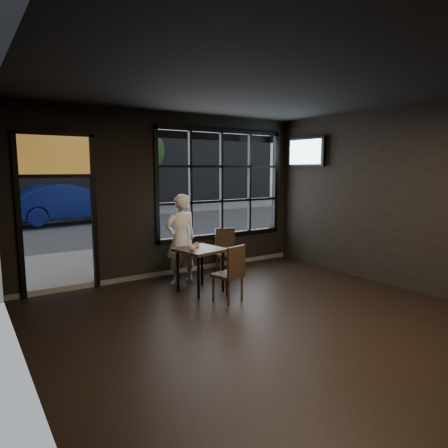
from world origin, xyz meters
TOP-DOWN VIEW (x-y plane):
  - floor at (0.00, 0.00)m, footprint 6.00×7.00m
  - ceiling at (0.00, 0.00)m, footprint 6.00×7.00m
  - wall_left at (-3.00, 0.00)m, footprint 0.04×7.00m
  - wall_right at (3.00, 0.00)m, footprint 0.04×7.00m
  - window_frame at (1.20, 3.50)m, footprint 3.06×0.12m
  - stained_transom at (-2.10, 3.50)m, footprint 1.20×0.06m
  - street_asphalt at (0.00, 24.00)m, footprint 60.00×41.00m
  - building_across at (0.00, 23.00)m, footprint 28.00×12.00m
  - cafe_table at (-0.09, 2.19)m, footprint 0.83×0.83m
  - chair_near at (0.02, 1.53)m, footprint 0.49×0.49m
  - chair_window at (0.90, 2.85)m, footprint 0.52×0.52m
  - man at (-0.12, 2.86)m, footprint 0.61×0.40m
  - hotdog at (-0.11, 2.35)m, footprint 0.21×0.16m
  - cup at (-0.30, 2.12)m, footprint 0.15×0.15m
  - tv at (2.93, 2.74)m, footprint 0.12×1.06m
  - navy_car at (-0.03, 12.43)m, footprint 4.60×2.24m
  - tree_right at (4.05, 15.16)m, footprint 2.49×2.49m

SIDE VIEW (x-z plane):
  - street_asphalt at x=0.00m, z-range -0.04..0.00m
  - floor at x=0.00m, z-range -0.02..0.00m
  - cafe_table at x=-0.09m, z-range 0.00..0.77m
  - chair_near at x=0.02m, z-range 0.00..0.92m
  - chair_window at x=0.90m, z-range 0.00..0.93m
  - hotdog at x=-0.11m, z-range 0.77..0.83m
  - cup at x=-0.30m, z-range 0.77..0.86m
  - navy_car at x=-0.03m, z-range 0.10..1.55m
  - man at x=-0.12m, z-range 0.00..1.67m
  - wall_left at x=-3.00m, z-range 0.00..3.20m
  - wall_right at x=3.00m, z-range 0.00..3.20m
  - window_frame at x=1.20m, z-range 0.66..2.94m
  - stained_transom at x=-2.10m, z-range 2.00..2.70m
  - tv at x=2.93m, z-range 2.17..2.79m
  - tree_right at x=4.05m, z-range 0.87..5.11m
  - ceiling at x=0.00m, z-range 3.20..3.22m
  - building_across at x=0.00m, z-range 0.00..15.00m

